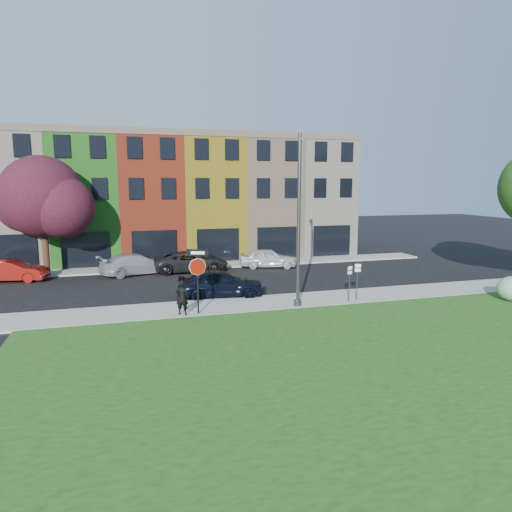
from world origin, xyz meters
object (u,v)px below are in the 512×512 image
object	(u,v)px
stop_sign	(198,268)
man	(182,297)
street_lamp	(299,221)
sedan_near	(221,283)

from	to	relation	value
stop_sign	man	world-z (taller)	stop_sign
stop_sign	street_lamp	xyz separation A→B (m)	(5.26, 0.20, 2.15)
man	sedan_near	size ratio (longest dim) A/B	0.34
sedan_near	street_lamp	distance (m)	5.96
sedan_near	street_lamp	bearing A→B (deg)	-123.56
stop_sign	sedan_near	world-z (taller)	stop_sign
stop_sign	street_lamp	world-z (taller)	street_lamp
stop_sign	sedan_near	xyz separation A→B (m)	(1.79, 3.32, -1.56)
sedan_near	man	bearing A→B (deg)	150.43
man	street_lamp	xyz separation A→B (m)	(6.04, 0.18, 3.56)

